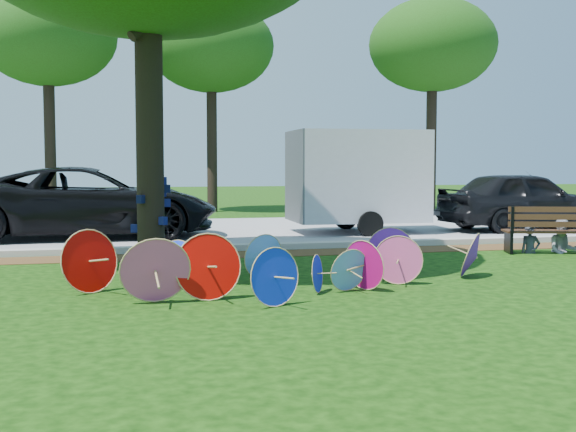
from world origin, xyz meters
The scene contains 12 objects.
ground centered at (0.00, 0.00, 0.00)m, with size 90.00×90.00×0.00m, color black.
mulch_strip centered at (0.00, 4.50, 0.01)m, with size 90.00×1.00×0.01m, color #472D16.
curb centered at (0.00, 5.20, 0.06)m, with size 90.00×0.30×0.12m, color #B7B5AD.
street centered at (0.00, 9.35, 0.01)m, with size 90.00×8.00×0.01m, color gray.
parasol_pile centered at (-0.19, 0.63, 0.37)m, with size 6.36×2.44×0.87m.
black_van centered at (-2.74, 8.38, 0.81)m, with size 2.70×5.85×1.63m, color black.
dark_pickup centered at (8.10, 7.92, 0.76)m, with size 1.79×4.46×1.52m, color black.
cargo_trailer centered at (3.68, 8.12, 1.40)m, with size 3.15×2.00×2.81m, color silver.
park_bench centered at (5.94, 3.41, 0.45)m, with size 1.71×0.65×0.89m, color black, non-canonical shape.
person_left centered at (5.59, 3.46, 0.53)m, with size 0.39×0.25×1.06m, color #343A47.
person_right centered at (6.29, 3.46, 0.63)m, with size 0.61×0.47×1.25m, color #B1B2BB.
bg_trees centered at (1.83, 15.74, 5.77)m, with size 17.20×6.43×7.40m.
Camera 1 is at (-2.00, -8.81, 1.71)m, focal length 45.00 mm.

